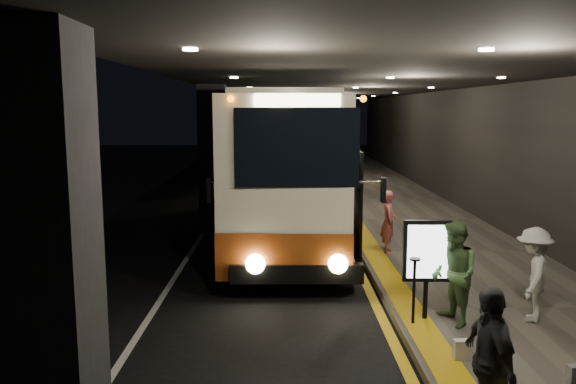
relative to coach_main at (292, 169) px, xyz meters
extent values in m
plane|color=black|center=(-0.85, -3.79, -1.91)|extent=(90.00, 90.00, 0.00)
cube|color=silver|center=(-2.65, 1.21, -1.90)|extent=(0.12, 50.00, 0.01)
cube|color=gold|center=(1.50, 1.21, -1.90)|extent=(0.18, 50.00, 0.01)
cube|color=#514C44|center=(3.90, 1.21, -1.83)|extent=(4.50, 50.00, 0.15)
cube|color=gold|center=(2.00, 1.21, -1.75)|extent=(0.50, 50.00, 0.01)
cube|color=black|center=(6.15, 1.21, 1.09)|extent=(0.10, 50.00, 6.00)
cube|color=black|center=(-2.35, -11.79, 0.29)|extent=(0.80, 0.80, 4.40)
cube|color=black|center=(-2.35, 0.21, 0.29)|extent=(0.80, 0.80, 4.40)
cube|color=black|center=(-2.35, 12.21, 0.29)|extent=(0.80, 0.80, 4.40)
cube|color=black|center=(1.65, 1.21, 2.69)|extent=(9.00, 50.00, 0.40)
cube|color=beige|center=(0.00, 0.02, 0.29)|extent=(3.09, 12.63, 3.55)
cube|color=maroon|center=(0.00, 0.02, -1.02)|extent=(3.11, 12.65, 0.94)
cube|color=black|center=(0.00, -6.28, 1.07)|extent=(2.30, 0.15, 1.46)
cube|color=black|center=(0.00, -6.20, -1.33)|extent=(2.57, 0.35, 0.37)
cylinder|color=black|center=(-1.19, -3.95, -1.38)|extent=(0.29, 1.04, 1.04)
cylinder|color=black|center=(1.19, -3.95, -1.38)|extent=(0.29, 1.04, 1.04)
cylinder|color=black|center=(-1.19, 4.20, -1.38)|extent=(0.29, 1.04, 1.04)
cylinder|color=black|center=(1.19, 4.20, -1.38)|extent=(0.29, 1.04, 1.04)
sphere|color=#FFEAA5|center=(-0.78, -6.29, -1.12)|extent=(0.38, 0.38, 0.38)
sphere|color=#FFEAA5|center=(0.78, -6.29, -1.12)|extent=(0.38, 0.38, 0.38)
cube|color=#FFF2BF|center=(0.00, -6.29, 1.94)|extent=(1.57, 0.11, 0.23)
cube|color=beige|center=(0.12, 15.52, 0.19)|extent=(2.99, 12.09, 3.40)
cube|color=maroon|center=(0.12, 15.52, -1.06)|extent=(3.02, 12.11, 0.90)
cube|color=black|center=(0.12, 9.50, 0.94)|extent=(2.20, 0.15, 1.40)
cube|color=black|center=(0.12, 9.58, -1.36)|extent=(2.46, 0.35, 0.35)
cylinder|color=black|center=(-1.01, 11.73, -1.41)|extent=(0.28, 1.00, 1.00)
cylinder|color=black|center=(1.25, 11.73, -1.41)|extent=(0.28, 1.00, 1.00)
cylinder|color=black|center=(-1.01, 19.52, -1.41)|extent=(0.28, 1.00, 1.00)
cylinder|color=black|center=(1.25, 19.52, -1.41)|extent=(0.28, 1.00, 1.00)
cube|color=beige|center=(0.18, 27.08, 0.16)|extent=(2.88, 11.90, 3.35)
cube|color=maroon|center=(0.18, 27.08, -1.07)|extent=(2.90, 11.92, 0.89)
cube|color=black|center=(0.18, 21.14, 0.90)|extent=(2.17, 0.14, 1.38)
cube|color=black|center=(0.18, 21.22, -1.36)|extent=(2.42, 0.33, 0.34)
cylinder|color=black|center=(-0.93, 23.34, -1.41)|extent=(0.28, 0.99, 0.99)
cylinder|color=black|center=(1.29, 23.34, -1.41)|extent=(0.28, 0.99, 0.99)
cylinder|color=black|center=(-0.93, 31.02, -1.41)|extent=(0.28, 0.99, 0.99)
cylinder|color=black|center=(1.29, 31.02, -1.41)|extent=(0.28, 0.99, 0.99)
imported|color=#C55D5C|center=(2.35, -3.00, -0.98)|extent=(0.43, 0.60, 1.56)
imported|color=#426136|center=(2.55, -7.71, -0.89)|extent=(0.69, 0.93, 1.73)
imported|color=#B9BBB4|center=(3.93, -7.55, -0.96)|extent=(0.91, 1.13, 1.60)
imported|color=#47484C|center=(1.95, -10.90, -0.91)|extent=(0.62, 1.04, 1.69)
cube|color=silver|center=(2.28, -9.04, -1.61)|extent=(0.24, 0.15, 0.29)
cylinder|color=black|center=(2.15, -7.47, -1.42)|extent=(0.08, 0.08, 0.66)
cube|color=black|center=(2.15, -7.47, -0.57)|extent=(0.81, 0.12, 1.04)
cube|color=white|center=(2.15, -7.53, -0.57)|extent=(0.68, 0.04, 0.90)
cylinder|color=black|center=(1.90, -7.68, -1.21)|extent=(0.05, 0.05, 1.10)
camera|label=1|loc=(-0.26, -16.57, 1.78)|focal=35.00mm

